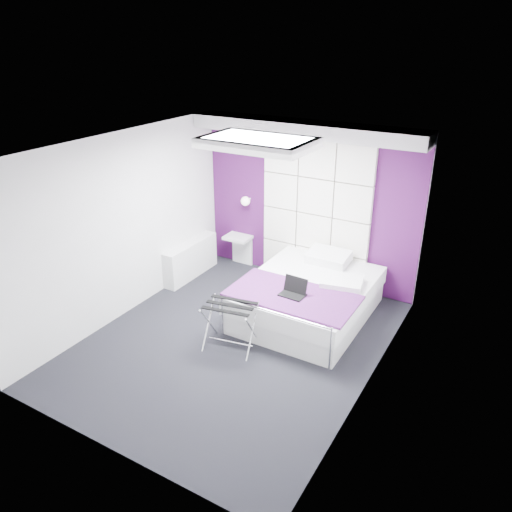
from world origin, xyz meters
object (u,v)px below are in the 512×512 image
(wall_lamp, at_px, (247,200))
(luggage_rack, at_px, (230,326))
(nightstand, at_px, (238,237))
(laptop, at_px, (294,290))
(bed, at_px, (308,296))
(radiator, at_px, (191,259))

(wall_lamp, relative_size, luggage_rack, 0.24)
(nightstand, height_order, laptop, laptop)
(wall_lamp, xyz_separation_m, laptop, (1.60, -1.45, -0.58))
(wall_lamp, distance_m, laptop, 2.24)
(bed, height_order, luggage_rack, bed)
(bed, bearing_deg, luggage_rack, -113.66)
(bed, bearing_deg, radiator, 175.10)
(radiator, height_order, luggage_rack, luggage_rack)
(wall_lamp, bearing_deg, luggage_rack, -64.07)
(luggage_rack, relative_size, laptop, 1.91)
(luggage_rack, distance_m, laptop, 0.96)
(luggage_rack, height_order, laptop, laptop)
(laptop, bearing_deg, wall_lamp, 140.59)
(luggage_rack, bearing_deg, wall_lamp, 105.53)
(radiator, bearing_deg, wall_lamp, 49.90)
(radiator, height_order, nightstand, radiator)
(nightstand, relative_size, laptop, 1.33)
(bed, height_order, nightstand, bed)
(luggage_rack, bearing_deg, radiator, 129.80)
(nightstand, distance_m, luggage_rack, 2.47)
(radiator, relative_size, laptop, 3.62)
(nightstand, height_order, luggage_rack, luggage_rack)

